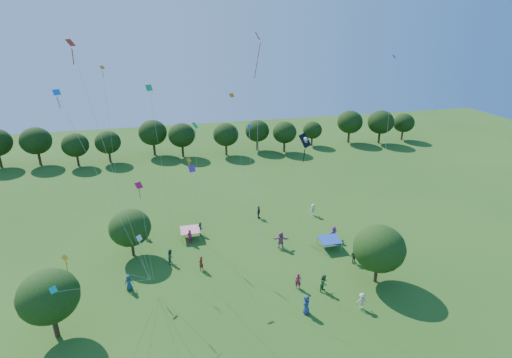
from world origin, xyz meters
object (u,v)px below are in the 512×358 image
(near_tree_west, at_px, (49,296))
(near_tree_east, at_px, (379,248))
(near_tree_north, at_px, (130,228))
(tent_blue, at_px, (330,240))
(pirate_kite, at_px, (305,143))
(tent_red_stripe, at_px, (190,230))
(red_high_kite, at_px, (258,86))

(near_tree_west, distance_m, near_tree_east, 28.43)
(near_tree_north, height_order, tent_blue, near_tree_north)
(near_tree_west, height_order, near_tree_east, near_tree_west)
(pirate_kite, bearing_deg, near_tree_east, -6.07)
(pirate_kite, bearing_deg, near_tree_west, -176.77)
(near_tree_west, relative_size, near_tree_east, 1.02)
(near_tree_north, height_order, tent_red_stripe, near_tree_north)
(near_tree_north, relative_size, pirate_kite, 0.39)
(pirate_kite, bearing_deg, tent_blue, 45.98)
(near_tree_north, distance_m, red_high_kite, 20.45)
(near_tree_east, bearing_deg, near_tree_north, 155.39)
(near_tree_north, relative_size, tent_blue, 2.41)
(near_tree_west, distance_m, tent_blue, 27.67)
(near_tree_east, distance_m, tent_red_stripe, 21.09)
(tent_blue, height_order, pirate_kite, pirate_kite)
(near_tree_east, bearing_deg, near_tree_west, -179.26)
(tent_red_stripe, bearing_deg, red_high_kite, -55.53)
(tent_red_stripe, bearing_deg, near_tree_west, -132.08)
(near_tree_east, xyz_separation_m, tent_red_stripe, (-16.60, 12.73, -2.64))
(near_tree_west, distance_m, pirate_kite, 23.29)
(near_tree_east, relative_size, tent_blue, 2.67)
(pirate_kite, bearing_deg, red_high_kite, 132.95)
(near_tree_east, bearing_deg, red_high_kite, 158.71)
(near_tree_north, height_order, pirate_kite, pirate_kite)
(red_high_kite, bearing_deg, near_tree_west, -165.56)
(near_tree_east, height_order, pirate_kite, pirate_kite)
(near_tree_east, height_order, tent_blue, near_tree_east)
(tent_blue, xyz_separation_m, pirate_kite, (-5.75, -5.95, 13.21))
(near_tree_west, relative_size, tent_red_stripe, 2.71)
(red_high_kite, bearing_deg, near_tree_north, 152.60)
(near_tree_west, bearing_deg, tent_blue, 15.01)
(tent_blue, bearing_deg, near_tree_west, -164.99)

